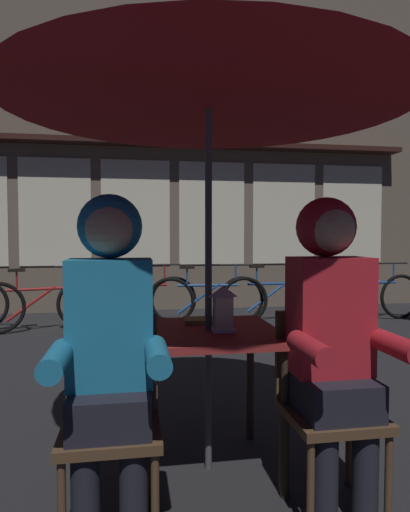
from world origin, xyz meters
TOP-DOWN VIEW (x-y plane):
  - ground_plane at (0.00, 0.00)m, footprint 60.00×60.00m
  - cafe_table at (0.00, 0.00)m, footprint 0.72×0.72m
  - patio_umbrella at (0.00, 0.00)m, footprint 2.10×2.10m
  - lantern at (0.06, -0.05)m, footprint 0.11×0.11m
  - chair_left at (-0.48, -0.37)m, footprint 0.40×0.40m
  - chair_right at (0.48, -0.37)m, footprint 0.40×0.40m
  - person_left_hooded at (-0.48, -0.43)m, footprint 0.45×0.56m
  - person_right_hooded at (0.48, -0.43)m, footprint 0.45×0.56m
  - shopfront_building at (-0.31, 5.39)m, footprint 10.00×0.93m
  - bicycle_second at (-1.54, 3.69)m, footprint 1.64×0.45m
  - bicycle_third at (-0.33, 3.89)m, footprint 1.68×0.19m
  - bicycle_fourth at (0.64, 3.76)m, footprint 1.68×0.17m
  - bicycle_fifth at (1.63, 3.81)m, footprint 1.68×0.11m
  - bicycle_furthest at (3.01, 3.70)m, footprint 1.68×0.11m
  - book at (-0.01, 0.18)m, footprint 0.21×0.15m

SIDE VIEW (x-z plane):
  - ground_plane at x=0.00m, z-range 0.00..0.00m
  - bicycle_second at x=-1.54m, z-range -0.07..0.77m
  - bicycle_third at x=-0.33m, z-range -0.07..0.77m
  - bicycle_fourth at x=0.64m, z-range -0.07..0.77m
  - bicycle_fifth at x=1.63m, z-range -0.07..0.77m
  - bicycle_furthest at x=3.01m, z-range -0.07..0.77m
  - chair_left at x=-0.48m, z-range 0.05..0.92m
  - chair_right at x=0.48m, z-range 0.05..0.92m
  - cafe_table at x=0.00m, z-range 0.27..1.01m
  - book at x=-0.01m, z-range 0.74..0.76m
  - person_left_hooded at x=-0.48m, z-range 0.15..1.55m
  - person_right_hooded at x=0.48m, z-range 0.15..1.55m
  - lantern at x=0.06m, z-range 0.75..0.98m
  - patio_umbrella at x=0.00m, z-range 0.90..3.21m
  - shopfront_building at x=-0.31m, z-range -0.01..6.19m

